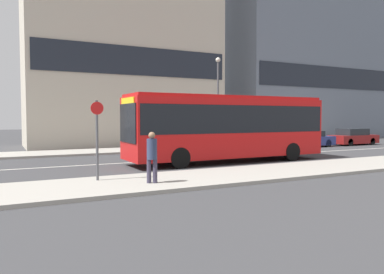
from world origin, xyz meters
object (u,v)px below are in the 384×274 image
object	(u,v)px
parked_car_0	(308,139)
parked_car_1	(353,137)
bus_stop_sign	(97,134)
street_lamp	(218,92)
pedestrian_near_stop	(152,154)
city_bus	(227,124)

from	to	relation	value
parked_car_0	parked_car_1	world-z (taller)	parked_car_1
bus_stop_sign	street_lamp	world-z (taller)	street_lamp
parked_car_0	street_lamp	bearing A→B (deg)	162.23
pedestrian_near_stop	street_lamp	bearing A→B (deg)	-106.38
city_bus	pedestrian_near_stop	world-z (taller)	city_bus
city_bus	parked_car_1	bearing A→B (deg)	21.02
parked_car_0	pedestrian_near_stop	distance (m)	19.70
street_lamp	bus_stop_sign	bearing A→B (deg)	-136.49
parked_car_1	street_lamp	bearing A→B (deg)	169.18
street_lamp	city_bus	bearing A→B (deg)	-117.98
city_bus	street_lamp	size ratio (longest dim) A/B	1.62
city_bus	pedestrian_near_stop	distance (m)	7.75
parked_car_0	street_lamp	size ratio (longest dim) A/B	0.63
bus_stop_sign	street_lamp	size ratio (longest dim) A/B	0.42
parked_car_1	city_bus	bearing A→B (deg)	-161.74
pedestrian_near_stop	bus_stop_sign	distance (m)	2.13
parked_car_0	bus_stop_sign	bearing A→B (deg)	-154.64
pedestrian_near_stop	bus_stop_sign	world-z (taller)	bus_stop_sign
parked_car_0	parked_car_1	xyz separation A→B (m)	(5.01, -0.07, 0.04)
parked_car_0	parked_car_1	distance (m)	5.01
city_bus	bus_stop_sign	xyz separation A→B (m)	(-7.52, -3.41, -0.21)
pedestrian_near_stop	bus_stop_sign	xyz separation A→B (m)	(-1.48, 1.38, 0.65)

